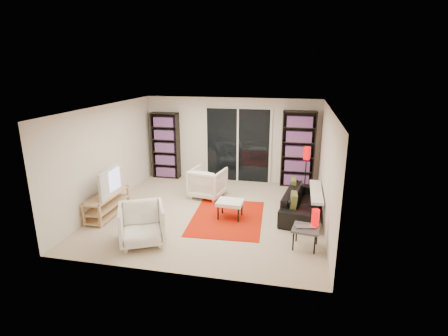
{
  "coord_description": "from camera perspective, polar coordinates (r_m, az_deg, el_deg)",
  "views": [
    {
      "loc": [
        1.84,
        -7.21,
        3.26
      ],
      "look_at": [
        0.25,
        0.3,
        1.0
      ],
      "focal_mm": 28.0,
      "sensor_mm": 36.0,
      "label": 1
    }
  ],
  "objects": [
    {
      "name": "armchair_front",
      "position": [
        6.85,
        -13.29,
        -8.94
      ],
      "size": [
        1.1,
        1.11,
        0.76
      ],
      "primitive_type": "imported",
      "rotation": [
        0.0,
        0.0,
        0.46
      ],
      "color": "white",
      "rests_on": "floor"
    },
    {
      "name": "sliding_door",
      "position": [
        10.06,
        2.28,
        3.7
      ],
      "size": [
        1.92,
        0.08,
        2.16
      ],
      "color": "white",
      "rests_on": "ground"
    },
    {
      "name": "side_table",
      "position": [
        6.69,
        13.22,
        -9.8
      ],
      "size": [
        0.54,
        0.54,
        0.4
      ],
      "color": "#424347",
      "rests_on": "floor"
    },
    {
      "name": "ceiling",
      "position": [
        7.49,
        -2.38,
        9.8
      ],
      "size": [
        5.0,
        5.0,
        0.02
      ],
      "primitive_type": "cube",
      "color": "white",
      "rests_on": "wall_back"
    },
    {
      "name": "wall_right",
      "position": [
        7.53,
        16.51,
        -0.17
      ],
      "size": [
        0.02,
        5.0,
        2.4
      ],
      "primitive_type": "cube",
      "color": "silver",
      "rests_on": "ground"
    },
    {
      "name": "tv_stand",
      "position": [
        8.32,
        -18.49,
        -5.59
      ],
      "size": [
        0.43,
        1.35,
        0.5
      ],
      "color": "#DEB080",
      "rests_on": "floor"
    },
    {
      "name": "wall_left",
      "position": [
        8.66,
        -18.53,
        1.78
      ],
      "size": [
        0.02,
        5.0,
        2.4
      ],
      "primitive_type": "cube",
      "color": "silver",
      "rests_on": "ground"
    },
    {
      "name": "ottoman",
      "position": [
        7.72,
        1.01,
        -5.78
      ],
      "size": [
        0.59,
        0.49,
        0.4
      ],
      "color": "white",
      "rests_on": "floor"
    },
    {
      "name": "wall_back",
      "position": [
        10.1,
        1.2,
        4.63
      ],
      "size": [
        5.0,
        0.02,
        2.4
      ],
      "primitive_type": "cube",
      "color": "silver",
      "rests_on": "ground"
    },
    {
      "name": "table_lamp",
      "position": [
        6.71,
        14.7,
        -7.88
      ],
      "size": [
        0.14,
        0.14,
        0.33
      ],
      "primitive_type": "cylinder",
      "color": "red",
      "rests_on": "side_table"
    },
    {
      "name": "wall_front",
      "position": [
        5.46,
        -8.72,
        -5.98
      ],
      "size": [
        5.0,
        0.02,
        2.4
      ],
      "primitive_type": "cube",
      "color": "silver",
      "rests_on": "ground"
    },
    {
      "name": "bookshelf_right",
      "position": [
        9.8,
        12.0,
        3.01
      ],
      "size": [
        0.9,
        0.3,
        2.1
      ],
      "color": "black",
      "rests_on": "ground"
    },
    {
      "name": "rug",
      "position": [
        7.85,
        0.53,
        -8.11
      ],
      "size": [
        1.65,
        2.16,
        0.01
      ],
      "primitive_type": "cube",
      "rotation": [
        0.0,
        0.0,
        0.05
      ],
      "color": "#BD1A05",
      "rests_on": "floor"
    },
    {
      "name": "laptop",
      "position": [
        6.63,
        13.21,
        -9.51
      ],
      "size": [
        0.39,
        0.29,
        0.03
      ],
      "primitive_type": "imported",
      "rotation": [
        0.0,
        0.0,
        0.17
      ],
      "color": "silver",
      "rests_on": "side_table"
    },
    {
      "name": "floor",
      "position": [
        8.12,
        -2.18,
        -7.27
      ],
      "size": [
        5.0,
        5.0,
        0.0
      ],
      "primitive_type": "plane",
      "color": "beige",
      "rests_on": "ground"
    },
    {
      "name": "sofa",
      "position": [
        8.14,
        12.78,
        -5.48
      ],
      "size": [
        1.04,
        2.04,
        0.57
      ],
      "primitive_type": "imported",
      "rotation": [
        0.0,
        0.0,
        1.42
      ],
      "color": "black",
      "rests_on": "floor"
    },
    {
      "name": "floor_lamp",
      "position": [
        9.3,
        13.31,
        1.52
      ],
      "size": [
        0.19,
        0.19,
        1.25
      ],
      "color": "black",
      "rests_on": "floor"
    },
    {
      "name": "bookshelf_left",
      "position": [
        10.52,
        -9.5,
        3.64
      ],
      "size": [
        0.8,
        0.3,
        1.95
      ],
      "color": "black",
      "rests_on": "ground"
    },
    {
      "name": "armchair_back",
      "position": [
        8.96,
        -2.69,
        -2.38
      ],
      "size": [
        0.94,
        0.96,
        0.76
      ],
      "primitive_type": "imported",
      "rotation": [
        0.0,
        0.0,
        2.96
      ],
      "color": "white",
      "rests_on": "floor"
    },
    {
      "name": "tv",
      "position": [
        8.13,
        -18.71,
        -2.07
      ],
      "size": [
        0.23,
        1.06,
        0.61
      ],
      "primitive_type": "imported",
      "rotation": [
        0.0,
        0.0,
        1.66
      ],
      "color": "black",
      "rests_on": "tv_stand"
    }
  ]
}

